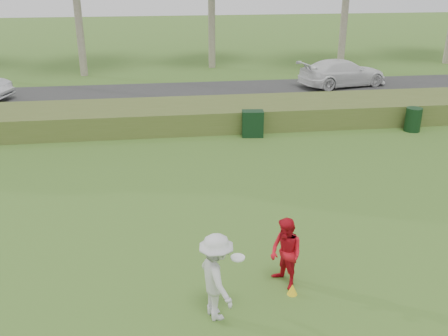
{
  "coord_description": "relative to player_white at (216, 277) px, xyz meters",
  "views": [
    {
      "loc": [
        -1.65,
        -8.11,
        6.32
      ],
      "look_at": [
        0.0,
        4.0,
        1.3
      ],
      "focal_mm": 40.0,
      "sensor_mm": 36.0,
      "label": 1
    }
  ],
  "objects": [
    {
      "name": "ground",
      "position": [
        0.73,
        0.31,
        -0.89
      ],
      "size": [
        120.0,
        120.0,
        0.0
      ],
      "primitive_type": "plane",
      "color": "#396421",
      "rests_on": "ground"
    },
    {
      "name": "reed_strip",
      "position": [
        0.73,
        12.31,
        -0.44
      ],
      "size": [
        80.0,
        3.0,
        0.9
      ],
      "primitive_type": "cube",
      "color": "#495C25",
      "rests_on": "ground"
    },
    {
      "name": "park_road",
      "position": [
        0.73,
        17.31,
        -0.86
      ],
      "size": [
        80.0,
        6.0,
        0.06
      ],
      "primitive_type": "cube",
      "color": "#2D2D2D",
      "rests_on": "ground"
    },
    {
      "name": "player_white",
      "position": [
        0.0,
        0.0,
        0.0
      ],
      "size": [
        1.01,
        1.28,
        1.77
      ],
      "rotation": [
        0.0,
        0.0,
        1.85
      ],
      "color": "silver",
      "rests_on": "ground"
    },
    {
      "name": "player_red",
      "position": [
        1.54,
        0.8,
        -0.11
      ],
      "size": [
        0.85,
        0.93,
        1.55
      ],
      "primitive_type": "imported",
      "rotation": [
        0.0,
        0.0,
        -1.14
      ],
      "color": "red",
      "rests_on": "ground"
    },
    {
      "name": "cone_yellow",
      "position": [
        1.62,
        0.47,
        -0.77
      ],
      "size": [
        0.21,
        0.21,
        0.24
      ],
      "primitive_type": "cone",
      "color": "yellow",
      "rests_on": "ground"
    },
    {
      "name": "utility_cabinet",
      "position": [
        2.71,
        10.58,
        -0.37
      ],
      "size": [
        0.88,
        0.6,
        1.03
      ],
      "primitive_type": "cube",
      "rotation": [
        0.0,
        0.0,
        -0.11
      ],
      "color": "black",
      "rests_on": "ground"
    },
    {
      "name": "trash_bin",
      "position": [
        9.27,
        10.37,
        -0.41
      ],
      "size": [
        0.84,
        0.84,
        0.96
      ],
      "primitive_type": "cylinder",
      "rotation": [
        0.0,
        0.0,
        0.41
      ],
      "color": "black",
      "rests_on": "ground"
    },
    {
      "name": "car_right",
      "position": [
        9.2,
        18.29,
        -0.11
      ],
      "size": [
        5.26,
        3.07,
        1.43
      ],
      "primitive_type": "imported",
      "rotation": [
        0.0,
        0.0,
        1.8
      ],
      "color": "white",
      "rests_on": "park_road"
    }
  ]
}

